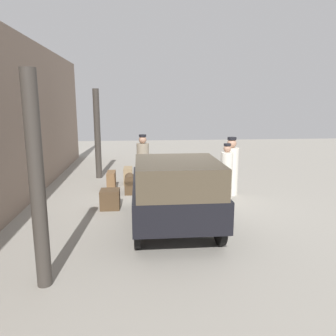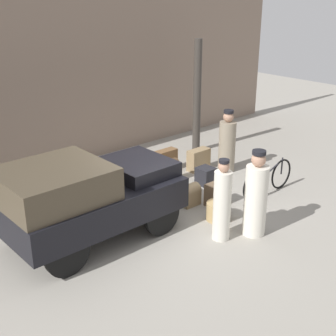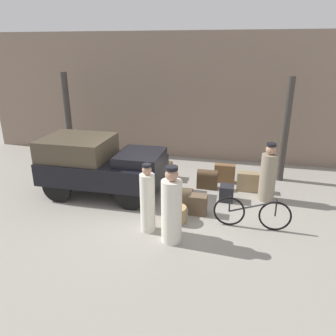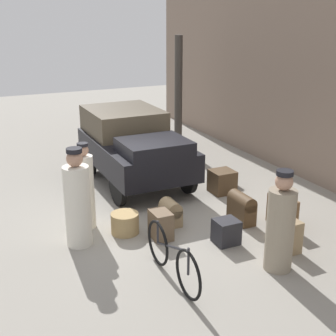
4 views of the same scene
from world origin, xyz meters
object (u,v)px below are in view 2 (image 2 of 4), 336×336
trunk_large_brown (190,194)px  trunk_wicker_pale (216,194)px  suitcase_small_leather (166,161)px  trunk_umber_medium (199,160)px  conductor_in_dark_uniform (256,197)px  porter_standing_middle (227,144)px  suitcase_tan_flat (206,176)px  suitcase_black_upright (107,183)px  porter_carrying_trunk (222,203)px  truck (86,195)px  wicker_basket (218,211)px  trunk_barrel_dark (167,171)px  bicycle (268,179)px

trunk_large_brown → trunk_wicker_pale: bearing=-42.8°
suitcase_small_leather → trunk_umber_medium: bearing=-35.9°
conductor_in_dark_uniform → porter_standing_middle: bearing=50.9°
porter_standing_middle → suitcase_small_leather: 1.64m
suitcase_tan_flat → suitcase_black_upright: 2.39m
porter_carrying_trunk → suitcase_tan_flat: bearing=50.4°
suitcase_tan_flat → suitcase_black_upright: (-2.07, 1.19, 0.04)m
porter_carrying_trunk → trunk_large_brown: porter_carrying_trunk is taller
truck → trunk_umber_medium: truck is taller
wicker_basket → porter_carrying_trunk: porter_carrying_trunk is taller
truck → suitcase_black_upright: truck is taller
porter_carrying_trunk → conductor_in_dark_uniform: bearing=-26.1°
porter_standing_middle → trunk_barrel_dark: porter_standing_middle is taller
wicker_basket → trunk_wicker_pale: size_ratio=1.00×
trunk_barrel_dark → suitcase_small_leather: same height
wicker_basket → porter_standing_middle: bearing=38.4°
bicycle → suitcase_tan_flat: bearing=115.7°
porter_standing_middle → conductor_in_dark_uniform: 3.33m
trunk_large_brown → porter_carrying_trunk: bearing=-111.6°
truck → conductor_in_dark_uniform: size_ratio=1.94×
suitcase_tan_flat → trunk_large_brown: trunk_large_brown is taller
trunk_large_brown → suitcase_black_upright: 2.00m
truck → trunk_large_brown: size_ratio=6.87×
trunk_barrel_dark → suitcase_black_upright: 1.53m
suitcase_tan_flat → trunk_umber_medium: (0.56, 0.80, 0.06)m
bicycle → truck: bearing=166.3°
wicker_basket → porter_standing_middle: porter_standing_middle is taller
conductor_in_dark_uniform → suitcase_black_upright: bearing=106.5°
porter_carrying_trunk → trunk_large_brown: size_ratio=3.32×
porter_standing_middle → trunk_barrel_dark: (-1.67, 0.44, -0.43)m
porter_standing_middle → bicycle: bearing=-104.1°
conductor_in_dark_uniform → trunk_barrel_dark: 3.09m
porter_standing_middle → conductor_in_dark_uniform: conductor_in_dark_uniform is taller
truck → suitcase_small_leather: size_ratio=5.32×
trunk_barrel_dark → trunk_wicker_pale: (-0.04, -1.66, -0.05)m
bicycle → suitcase_black_upright: (-2.72, 2.54, -0.12)m
suitcase_tan_flat → suitcase_small_leather: bearing=96.2°
trunk_wicker_pale → conductor_in_dark_uniform: bearing=-105.9°
wicker_basket → truck: bearing=155.4°
bicycle → suitcase_small_leather: (-0.79, 2.66, -0.09)m
suitcase_black_upright → conductor_in_dark_uniform: bearing=-73.5°
truck → wicker_basket: (2.45, -1.12, -0.73)m
suitcase_small_leather → suitcase_black_upright: size_ratio=1.25×
porter_standing_middle → suitcase_tan_flat: porter_standing_middle is taller
porter_carrying_trunk → suitcase_tan_flat: size_ratio=3.76×
bicycle → suitcase_small_leather: bicycle is taller
truck → suitcase_black_upright: size_ratio=6.63×
trunk_large_brown → trunk_wicker_pale: 0.58m
trunk_barrel_dark → porter_standing_middle: bearing=-14.8°
bicycle → suitcase_small_leather: size_ratio=2.80×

